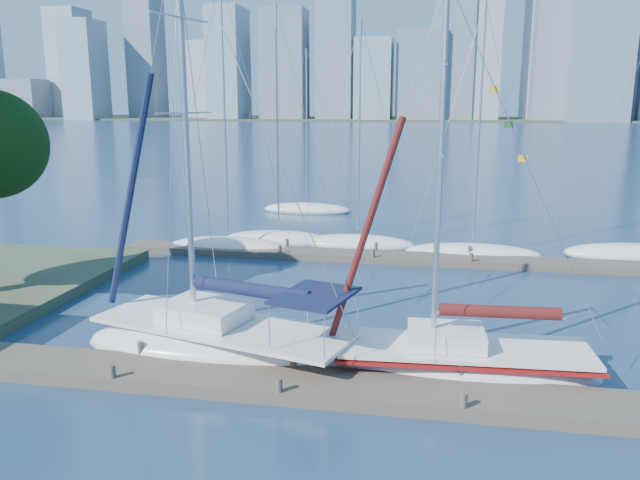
# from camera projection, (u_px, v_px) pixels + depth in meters

# --- Properties ---
(ground) EXTENTS (700.00, 700.00, 0.00)m
(ground) POSITION_uv_depth(u_px,v_px,m) (287.00, 391.00, 18.25)
(ground) COLOR navy
(ground) RESTS_ON ground
(near_dock) EXTENTS (26.00, 2.00, 0.40)m
(near_dock) POSITION_uv_depth(u_px,v_px,m) (287.00, 384.00, 18.21)
(near_dock) COLOR #4E4339
(near_dock) RESTS_ON ground
(far_dock) EXTENTS (30.00, 1.80, 0.36)m
(far_dock) POSITION_uv_depth(u_px,v_px,m) (393.00, 258.00, 33.22)
(far_dock) COLOR #4E4339
(far_dock) RESTS_ON ground
(far_shore) EXTENTS (800.00, 100.00, 1.50)m
(far_shore) POSITION_uv_depth(u_px,v_px,m) (429.00, 119.00, 325.55)
(far_shore) COLOR #38472D
(far_shore) RESTS_ON ground
(sailboat_navy) EXTENTS (10.00, 5.48, 14.18)m
(sailboat_navy) POSITION_uv_depth(u_px,v_px,m) (222.00, 327.00, 20.56)
(sailboat_navy) COLOR white
(sailboat_navy) RESTS_ON ground
(sailboat_maroon) EXTENTS (8.32, 3.13, 12.15)m
(sailboat_maroon) POSITION_uv_depth(u_px,v_px,m) (464.00, 347.00, 19.09)
(sailboat_maroon) COLOR white
(sailboat_maroon) RESTS_ON ground
(bg_boat_0) EXTENTS (7.33, 3.92, 15.02)m
(bg_boat_0) POSITION_uv_depth(u_px,v_px,m) (229.00, 245.00, 35.52)
(bg_boat_0) COLOR white
(bg_boat_0) RESTS_ON ground
(bg_boat_1) EXTENTS (6.78, 2.84, 14.08)m
(bg_boat_1) POSITION_uv_depth(u_px,v_px,m) (279.00, 239.00, 37.39)
(bg_boat_1) COLOR white
(bg_boat_1) RESTS_ON ground
(bg_boat_2) EXTENTS (7.02, 4.45, 13.03)m
(bg_boat_2) POSITION_uv_depth(u_px,v_px,m) (358.00, 243.00, 36.35)
(bg_boat_2) COLOR white
(bg_boat_2) RESTS_ON ground
(bg_boat_3) EXTENTS (7.56, 5.04, 13.68)m
(bg_boat_3) POSITION_uv_depth(u_px,v_px,m) (473.00, 252.00, 34.04)
(bg_boat_3) COLOR white
(bg_boat_3) RESTS_ON ground
(bg_boat_6) EXTENTS (6.85, 2.35, 12.51)m
(bg_boat_6) POSITION_uv_depth(u_px,v_px,m) (307.00, 209.00, 48.03)
(bg_boat_6) COLOR white
(bg_boat_6) RESTS_ON ground
(skyline) EXTENTS (502.91, 51.31, 116.16)m
(skyline) POSITION_uv_depth(u_px,v_px,m) (485.00, 42.00, 284.85)
(skyline) COLOR gray
(skyline) RESTS_ON ground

